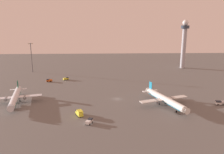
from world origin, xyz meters
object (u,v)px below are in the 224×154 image
object	(u,v)px
control_tower	(184,41)
airplane_far_stand	(15,97)
cargo_loader	(49,80)
fuel_truck	(221,102)
airplane_terminal_side	(165,99)
maintenance_van	(89,121)
baggage_tractor	(66,79)
catering_truck	(79,113)
apron_light_west	(31,56)

from	to	relation	value
control_tower	airplane_far_stand	xyz separation A→B (m)	(-130.86, -97.89, -23.67)
cargo_loader	fuel_truck	xyz separation A→B (m)	(107.48, -54.43, 0.19)
airplane_terminal_side	maintenance_van	world-z (taller)	airplane_terminal_side
cargo_loader	airplane_far_stand	bearing A→B (deg)	173.67
maintenance_van	cargo_loader	xyz separation A→B (m)	(-35.59, 75.37, 0.00)
baggage_tractor	cargo_loader	distance (m)	13.21
catering_truck	control_tower	bearing A→B (deg)	27.17
baggage_tractor	maintenance_van	bearing A→B (deg)	-14.72
cargo_loader	control_tower	bearing A→B (deg)	-64.46
cargo_loader	fuel_truck	world-z (taller)	fuel_truck
airplane_terminal_side	fuel_truck	size ratio (longest dim) A/B	5.59
control_tower	airplane_terminal_side	xyz separation A→B (m)	(-47.31, -104.74, -23.61)
control_tower	catering_truck	world-z (taller)	control_tower
baggage_tractor	catering_truck	size ratio (longest dim) A/B	0.75
airplane_far_stand	cargo_loader	xyz separation A→B (m)	(7.81, 47.05, -2.40)
airplane_far_stand	catering_truck	distance (m)	42.63
cargo_loader	airplane_terminal_side	bearing A→B (deg)	-122.35
airplane_far_stand	baggage_tractor	bearing A→B (deg)	-125.15
control_tower	airplane_far_stand	distance (m)	165.12
apron_light_west	airplane_far_stand	bearing A→B (deg)	-79.09
airplane_terminal_side	apron_light_west	xyz separation A→B (m)	(-99.72, 90.72, 11.76)
maintenance_van	apron_light_west	world-z (taller)	apron_light_west
airplane_terminal_side	maintenance_van	bearing A→B (deg)	9.55
catering_truck	fuel_truck	bearing A→B (deg)	-15.71
maintenance_van	apron_light_west	bearing A→B (deg)	143.10
control_tower	cargo_loader	world-z (taller)	control_tower
maintenance_van	cargo_loader	distance (m)	83.35
airplane_far_stand	fuel_truck	size ratio (longest dim) A/B	5.58
control_tower	airplane_far_stand	world-z (taller)	control_tower
control_tower	airplane_terminal_side	size ratio (longest dim) A/B	1.31
cargo_loader	baggage_tractor	bearing A→B (deg)	-64.01
airplane_far_stand	catering_truck	bearing A→B (deg)	138.97
airplane_terminal_side	apron_light_west	size ratio (longest dim) A/B	1.35
airplane_far_stand	cargo_loader	world-z (taller)	airplane_far_stand
control_tower	baggage_tractor	bearing A→B (deg)	-157.60
fuel_truck	apron_light_west	size ratio (longest dim) A/B	0.24
airplane_terminal_side	catering_truck	distance (m)	47.24
catering_truck	fuel_truck	size ratio (longest dim) A/B	0.94
baggage_tractor	cargo_loader	bearing A→B (deg)	-98.03
fuel_truck	airplane_far_stand	bearing A→B (deg)	94.24
airplane_far_stand	fuel_truck	distance (m)	115.54
control_tower	maintenance_van	bearing A→B (deg)	-124.72
catering_truck	fuel_truck	xyz separation A→B (m)	(77.29, 11.84, -0.21)
airplane_terminal_side	airplane_far_stand	size ratio (longest dim) A/B	1.00
control_tower	airplane_terminal_side	bearing A→B (deg)	-114.31
cargo_loader	fuel_truck	distance (m)	120.47
airplane_far_stand	apron_light_west	distance (m)	86.23
cargo_loader	apron_light_west	size ratio (longest dim) A/B	0.16
catering_truck	maintenance_van	bearing A→B (deg)	-83.79
maintenance_van	fuel_truck	size ratio (longest dim) A/B	0.70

